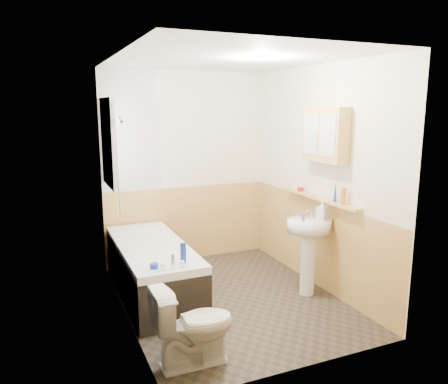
% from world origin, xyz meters
% --- Properties ---
extents(floor, '(2.80, 2.80, 0.00)m').
position_xyz_m(floor, '(0.00, 0.00, 0.00)').
color(floor, '#2D261F').
rests_on(floor, ground).
extents(ceiling, '(2.80, 2.80, 0.00)m').
position_xyz_m(ceiling, '(0.00, 0.00, 2.50)').
color(ceiling, white).
rests_on(ceiling, ground).
extents(wall_back, '(2.20, 0.02, 2.50)m').
position_xyz_m(wall_back, '(0.00, 1.41, 1.25)').
color(wall_back, '#F3EAC9').
rests_on(wall_back, ground).
extents(wall_front, '(2.20, 0.02, 2.50)m').
position_xyz_m(wall_front, '(0.00, -1.41, 1.25)').
color(wall_front, '#F3EAC9').
rests_on(wall_front, ground).
extents(wall_left, '(0.02, 2.80, 2.50)m').
position_xyz_m(wall_left, '(-1.11, 0.00, 1.25)').
color(wall_left, '#F3EAC9').
rests_on(wall_left, ground).
extents(wall_right, '(0.02, 2.80, 2.50)m').
position_xyz_m(wall_right, '(1.11, 0.00, 1.25)').
color(wall_right, '#F3EAC9').
rests_on(wall_right, ground).
extents(wainscot_right, '(0.01, 2.80, 1.00)m').
position_xyz_m(wainscot_right, '(1.09, 0.00, 0.50)').
color(wainscot_right, '#DCAB5A').
rests_on(wainscot_right, wall_right).
extents(wainscot_front, '(2.20, 0.01, 1.00)m').
position_xyz_m(wainscot_front, '(0.00, -1.39, 0.50)').
color(wainscot_front, '#DCAB5A').
rests_on(wainscot_front, wall_front).
extents(wainscot_back, '(2.20, 0.01, 1.00)m').
position_xyz_m(wainscot_back, '(0.00, 1.39, 0.50)').
color(wainscot_back, '#DCAB5A').
rests_on(wainscot_back, wall_back).
extents(tile_cladding_left, '(0.01, 2.80, 2.50)m').
position_xyz_m(tile_cladding_left, '(-1.09, 0.00, 1.25)').
color(tile_cladding_left, white).
rests_on(tile_cladding_left, wall_left).
extents(tile_return_back, '(0.75, 0.01, 1.50)m').
position_xyz_m(tile_return_back, '(-0.73, 1.39, 1.75)').
color(tile_return_back, white).
rests_on(tile_return_back, wall_back).
extents(window, '(0.03, 0.79, 0.99)m').
position_xyz_m(window, '(-1.06, 0.95, 1.65)').
color(window, white).
rests_on(window, wall_left).
extents(bathtub, '(0.70, 1.80, 0.72)m').
position_xyz_m(bathtub, '(-0.73, 0.45, 0.30)').
color(bathtub, black).
rests_on(bathtub, floor).
extents(shower_riser, '(0.11, 0.08, 1.24)m').
position_xyz_m(shower_riser, '(-1.04, 0.52, 1.60)').
color(shower_riser, silver).
rests_on(shower_riser, wall_left).
extents(toilet, '(0.67, 0.37, 0.65)m').
position_xyz_m(toilet, '(-0.76, -1.00, 0.33)').
color(toilet, white).
rests_on(toilet, floor).
extents(sink, '(0.50, 0.40, 0.96)m').
position_xyz_m(sink, '(0.84, -0.23, 0.61)').
color(sink, white).
rests_on(sink, floor).
extents(pine_shelf, '(0.10, 1.30, 0.03)m').
position_xyz_m(pine_shelf, '(1.04, -0.11, 1.05)').
color(pine_shelf, '#DCAB5A').
rests_on(pine_shelf, wall_right).
extents(medicine_cabinet, '(0.16, 0.64, 0.58)m').
position_xyz_m(medicine_cabinet, '(1.01, -0.20, 1.75)').
color(medicine_cabinet, '#DCAB5A').
rests_on(medicine_cabinet, wall_right).
extents(foam_can, '(0.06, 0.06, 0.17)m').
position_xyz_m(foam_can, '(1.04, -0.52, 1.15)').
color(foam_can, orange).
rests_on(foam_can, pine_shelf).
extents(green_bottle, '(0.06, 0.06, 0.21)m').
position_xyz_m(green_bottle, '(1.04, -0.38, 1.17)').
color(green_bottle, '#19339E').
rests_on(green_bottle, pine_shelf).
extents(black_jar, '(0.07, 0.07, 0.05)m').
position_xyz_m(black_jar, '(1.04, 0.27, 1.08)').
color(black_jar, maroon).
rests_on(black_jar, pine_shelf).
extents(soap_bottle, '(0.18, 0.23, 0.10)m').
position_xyz_m(soap_bottle, '(0.95, -0.29, 0.90)').
color(soap_bottle, silver).
rests_on(soap_bottle, sink).
extents(clear_bottle, '(0.04, 0.04, 0.09)m').
position_xyz_m(clear_bottle, '(0.73, -0.27, 0.90)').
color(clear_bottle, purple).
rests_on(clear_bottle, sink).
extents(blue_gel, '(0.06, 0.05, 0.20)m').
position_xyz_m(blue_gel, '(-0.60, -0.25, 0.67)').
color(blue_gel, '#19339E').
rests_on(blue_gel, bathtub).
extents(cream_jar, '(0.09, 0.09, 0.05)m').
position_xyz_m(cream_jar, '(-0.89, -0.28, 0.60)').
color(cream_jar, '#19339E').
rests_on(cream_jar, bathtub).
extents(orange_bottle, '(0.03, 0.03, 0.08)m').
position_xyz_m(orange_bottle, '(-0.53, -0.10, 0.61)').
color(orange_bottle, navy).
rests_on(orange_bottle, bathtub).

